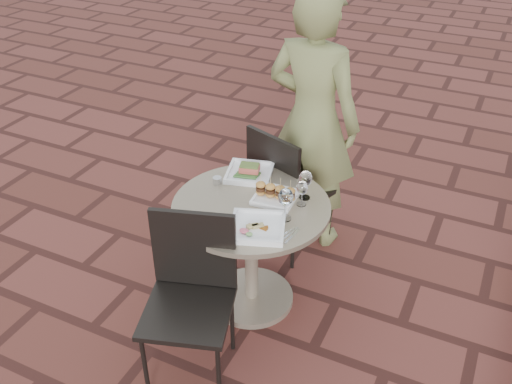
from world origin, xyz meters
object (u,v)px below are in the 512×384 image
at_px(chair_near, 191,285).
at_px(plate_salmon, 249,172).
at_px(diner, 313,122).
at_px(chair_far, 283,183).
at_px(plate_tuna, 257,227).
at_px(cafe_table, 251,239).
at_px(plate_sliders, 275,194).

bearing_deg(chair_near, plate_salmon, 77.52).
xyz_separation_m(chair_near, diner, (0.13, 1.37, 0.35)).
height_order(chair_far, plate_tuna, chair_far).
height_order(chair_far, chair_near, same).
bearing_deg(diner, plate_salmon, 76.54).
distance_m(cafe_table, chair_near, 0.56).
bearing_deg(plate_tuna, diner, 94.67).
height_order(diner, plate_tuna, diner).
height_order(chair_far, diner, diner).
xyz_separation_m(diner, plate_tuna, (0.08, -1.02, -0.15)).
bearing_deg(chair_near, chair_far, 70.39).
distance_m(cafe_table, chair_far, 0.55).
height_order(diner, plate_salmon, diner).
bearing_deg(chair_near, diner, 67.35).
distance_m(chair_far, plate_sliders, 0.51).
bearing_deg(plate_sliders, chair_far, 106.78).
bearing_deg(diner, cafe_table, 93.11).
bearing_deg(plate_tuna, chair_far, 102.54).
distance_m(chair_near, plate_tuna, 0.46).
bearing_deg(plate_salmon, plate_sliders, -34.83).
bearing_deg(plate_sliders, chair_near, -105.03).
height_order(cafe_table, chair_far, chair_far).
bearing_deg(chair_far, plate_tuna, 122.44).
xyz_separation_m(chair_near, plate_salmon, (-0.07, 0.83, 0.20)).
bearing_deg(plate_salmon, plate_tuna, -59.56).
height_order(chair_near, plate_sliders, chair_near).
xyz_separation_m(cafe_table, chair_far, (-0.03, 0.55, 0.07)).
xyz_separation_m(plate_salmon, plate_tuna, (0.28, -0.48, -0.00)).
relative_size(chair_far, plate_tuna, 2.55).
bearing_deg(diner, plate_sliders, 100.72).
distance_m(chair_near, plate_sliders, 0.72).
bearing_deg(plate_salmon, chair_near, -85.11).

